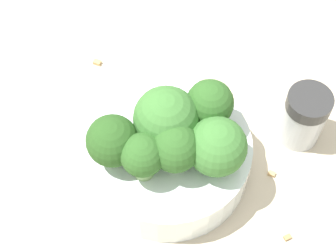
% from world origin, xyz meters
% --- Properties ---
extents(ground_plane, '(3.00, 3.00, 0.00)m').
position_xyz_m(ground_plane, '(0.00, 0.00, 0.00)').
color(ground_plane, beige).
extents(bowl, '(0.15, 0.15, 0.04)m').
position_xyz_m(bowl, '(0.00, 0.00, 0.02)').
color(bowl, silver).
rests_on(bowl, ground_plane).
extents(broccoli_floret_0, '(0.04, 0.04, 0.06)m').
position_xyz_m(broccoli_floret_0, '(0.04, 0.01, 0.08)').
color(broccoli_floret_0, '#7A9E5B').
rests_on(broccoli_floret_0, bowl).
extents(broccoli_floret_1, '(0.06, 0.06, 0.06)m').
position_xyz_m(broccoli_floret_1, '(0.00, 0.01, 0.08)').
color(broccoli_floret_1, '#7A9E5B').
rests_on(broccoli_floret_1, bowl).
extents(broccoli_floret_2, '(0.04, 0.04, 0.05)m').
position_xyz_m(broccoli_floret_2, '(-0.03, -0.02, 0.07)').
color(broccoli_floret_2, '#84AD66').
rests_on(broccoli_floret_2, bowl).
extents(broccoli_floret_3, '(0.05, 0.05, 0.05)m').
position_xyz_m(broccoli_floret_3, '(0.03, -0.03, 0.07)').
color(broccoli_floret_3, '#84AD66').
rests_on(broccoli_floret_3, bowl).
extents(broccoli_floret_4, '(0.04, 0.04, 0.05)m').
position_xyz_m(broccoli_floret_4, '(-0.05, -0.00, 0.07)').
color(broccoli_floret_4, '#8EB770').
rests_on(broccoli_floret_4, bowl).
extents(broccoli_floret_5, '(0.04, 0.04, 0.05)m').
position_xyz_m(broccoli_floret_5, '(-0.00, -0.02, 0.07)').
color(broccoli_floret_5, '#8EB770').
rests_on(broccoli_floret_5, bowl).
extents(pepper_shaker, '(0.04, 0.04, 0.06)m').
position_xyz_m(pepper_shaker, '(0.13, -0.00, 0.03)').
color(pepper_shaker, '#B2B7BC').
rests_on(pepper_shaker, ground_plane).
extents(almond_crumb_0, '(0.01, 0.01, 0.01)m').
position_xyz_m(almond_crumb_0, '(0.08, -0.10, 0.00)').
color(almond_crumb_0, '#AD7F4C').
rests_on(almond_crumb_0, ground_plane).
extents(almond_crumb_2, '(0.01, 0.01, 0.01)m').
position_xyz_m(almond_crumb_2, '(0.09, -0.03, 0.00)').
color(almond_crumb_2, tan).
rests_on(almond_crumb_2, ground_plane).
extents(almond_crumb_3, '(0.01, 0.01, 0.01)m').
position_xyz_m(almond_crumb_3, '(-0.04, 0.14, 0.00)').
color(almond_crumb_3, tan).
rests_on(almond_crumb_3, ground_plane).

